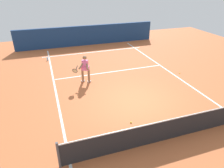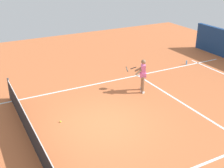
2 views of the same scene
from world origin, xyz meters
The scene contains 7 objects.
ground_plane centered at (0.00, 0.00, 0.00)m, with size 27.04×27.04×0.00m, color #C66638.
service_line_marking centered at (0.00, -3.72, 0.00)m, with size 7.03×0.10×0.01m, color white.
sideline_right_marking centered at (3.51, 0.00, 0.00)m, with size 0.10×18.80×0.01m, color white.
court_net centered at (0.00, 2.72, 0.46)m, with size 7.71×0.08×0.98m.
tennis_player centered at (1.79, -2.84, 0.85)m, with size 1.05×0.81×1.55m.
tennis_ball_mid centered at (0.86, 1.42, 0.03)m, with size 0.07×0.07×0.07m, color #D1E533.
water_bottle centered at (3.65, -7.14, 0.12)m, with size 0.07×0.07×0.24m, color #4C9EE5.
Camera 2 is at (-8.62, 4.19, 5.84)m, focal length 47.33 mm.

